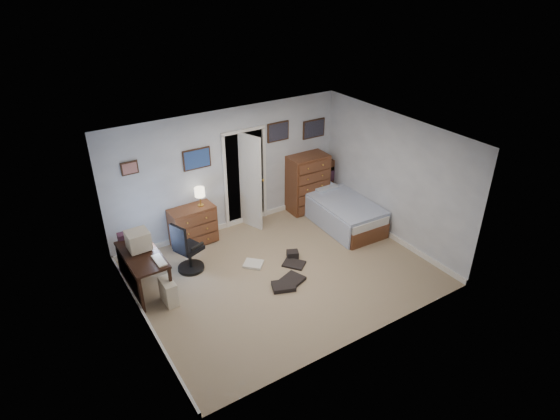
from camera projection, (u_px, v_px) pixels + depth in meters
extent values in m
cube|color=tan|center=(283.00, 273.00, 8.38)|extent=(5.00, 4.00, 0.02)
cube|color=black|center=(142.00, 255.00, 7.65)|extent=(0.58, 1.23, 0.04)
cube|color=black|center=(142.00, 296.00, 7.28)|extent=(0.05, 0.05, 0.66)
cube|color=black|center=(171.00, 285.00, 7.52)|extent=(0.05, 0.05, 0.66)
cube|color=black|center=(120.00, 261.00, 8.12)|extent=(0.05, 0.05, 0.66)
cube|color=black|center=(147.00, 252.00, 8.35)|extent=(0.05, 0.05, 0.66)
cube|color=black|center=(129.00, 275.00, 7.67)|extent=(0.05, 1.12, 0.47)
cube|color=beige|center=(138.00, 240.00, 7.68)|extent=(0.36, 0.34, 0.32)
cube|color=#8CB2F2|center=(149.00, 237.00, 7.77)|extent=(0.01, 0.26, 0.21)
cube|color=beige|center=(140.00, 249.00, 7.76)|extent=(0.24, 0.24, 0.02)
cube|color=beige|center=(159.00, 260.00, 7.46)|extent=(0.15, 0.38, 0.02)
cube|color=beige|center=(168.00, 292.00, 7.56)|extent=(0.19, 0.40, 0.42)
cube|color=black|center=(174.00, 290.00, 7.61)|extent=(0.01, 0.28, 0.33)
cylinder|color=black|center=(191.00, 268.00, 8.46)|extent=(0.61, 0.61, 0.05)
cylinder|color=black|center=(190.00, 258.00, 8.36)|extent=(0.07, 0.07, 0.37)
cube|color=black|center=(189.00, 248.00, 8.26)|extent=(0.52, 0.52, 0.07)
cube|color=black|center=(179.00, 239.00, 7.98)|extent=(0.18, 0.36, 0.50)
cube|color=black|center=(197.00, 246.00, 8.08)|extent=(0.27, 0.14, 0.04)
cube|color=black|center=(180.00, 238.00, 8.31)|extent=(0.27, 0.14, 0.04)
cube|color=maroon|center=(126.00, 253.00, 8.21)|extent=(0.17, 0.17, 0.79)
cube|color=brown|center=(193.00, 226.00, 9.07)|extent=(0.89, 0.48, 0.77)
cylinder|color=gold|center=(201.00, 205.00, 8.97)|extent=(0.12, 0.12, 0.02)
cylinder|color=gold|center=(200.00, 200.00, 8.92)|extent=(0.02, 0.02, 0.23)
cylinder|color=beige|center=(200.00, 192.00, 8.84)|extent=(0.20, 0.20, 0.17)
cube|color=black|center=(238.00, 173.00, 9.77)|extent=(0.90, 0.60, 2.00)
cube|color=white|center=(225.00, 184.00, 9.31)|extent=(0.06, 0.05, 2.00)
cube|color=white|center=(264.00, 174.00, 9.73)|extent=(0.06, 0.05, 2.00)
cube|color=white|center=(243.00, 131.00, 9.04)|extent=(0.96, 0.05, 0.06)
cube|color=white|center=(246.00, 181.00, 9.42)|extent=(0.31, 0.77, 2.00)
sphere|color=gold|center=(263.00, 180.00, 9.46)|extent=(0.06, 0.06, 0.06)
cube|color=brown|center=(307.00, 183.00, 10.19)|extent=(0.88, 0.53, 1.27)
cube|color=brown|center=(321.00, 182.00, 10.57)|extent=(1.13, 0.35, 1.00)
cube|color=black|center=(324.00, 175.00, 10.43)|extent=(1.03, 0.18, 0.33)
cube|color=maroon|center=(324.00, 177.00, 10.45)|extent=(0.90, 0.19, 0.24)
cube|color=brown|center=(343.00, 217.00, 9.82)|extent=(0.99, 1.88, 0.32)
cube|color=white|center=(343.00, 207.00, 9.70)|extent=(0.96, 1.84, 0.17)
cube|color=#627AB6|center=(346.00, 204.00, 9.59)|extent=(1.04, 1.61, 0.09)
cube|color=#627AB6|center=(326.00, 221.00, 9.49)|extent=(0.10, 1.57, 0.50)
cube|color=#7E9BC9|center=(324.00, 188.00, 10.16)|extent=(0.52, 0.37, 0.12)
cube|color=#331E11|center=(130.00, 168.00, 8.11)|extent=(0.30, 0.03, 0.24)
cube|color=#A05F57|center=(130.00, 168.00, 8.10)|extent=(0.25, 0.01, 0.19)
cube|color=#331E11|center=(197.00, 159.00, 8.75)|extent=(0.55, 0.03, 0.40)
cube|color=#0D4F5D|center=(197.00, 159.00, 8.74)|extent=(0.50, 0.01, 0.35)
cube|color=#331E11|center=(278.00, 132.00, 9.50)|extent=(0.50, 0.03, 0.40)
cube|color=black|center=(279.00, 132.00, 9.49)|extent=(0.45, 0.01, 0.35)
cube|color=#331E11|center=(314.00, 129.00, 9.97)|extent=(0.55, 0.03, 0.40)
cube|color=black|center=(314.00, 129.00, 9.96)|extent=(0.50, 0.01, 0.35)
cube|color=silver|center=(253.00, 264.00, 8.56)|extent=(0.44, 0.44, 0.05)
cube|color=black|center=(294.00, 264.00, 8.58)|extent=(0.46, 0.48, 0.04)
cube|color=black|center=(293.00, 254.00, 8.77)|extent=(0.26, 0.24, 0.13)
cube|color=black|center=(291.00, 281.00, 8.12)|extent=(0.52, 0.46, 0.06)
cube|color=black|center=(284.00, 286.00, 7.96)|extent=(0.46, 0.41, 0.08)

